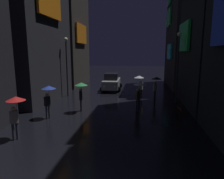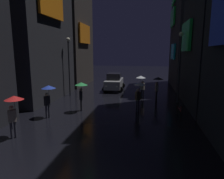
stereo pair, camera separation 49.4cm
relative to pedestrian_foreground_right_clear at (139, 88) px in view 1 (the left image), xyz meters
The scene contains 12 objects.
building_left_far 16.52m from the pedestrian_foreground_right_clear, 130.35° to the left, with size 4.25×7.14×19.13m.
building_right_far 14.42m from the pedestrian_foreground_right_clear, 65.05° to the left, with size 4.25×8.97×14.85m.
pedestrian_foreground_right_clear is the anchor object (origin of this frame).
pedestrian_foreground_left_black 3.71m from the pedestrian_foreground_right_clear, 67.23° to the left, with size 0.90×0.90×2.12m.
pedestrian_midstreet_left_red 8.11m from the pedestrian_foreground_right_clear, 135.92° to the right, with size 0.90×0.90×2.12m.
pedestrian_midstreet_centre_blue 6.19m from the pedestrian_foreground_right_clear, 156.74° to the right, with size 0.90×0.90×2.12m.
pedestrian_near_crossing_green 4.12m from the pedestrian_foreground_right_clear, behind, with size 0.90×0.90×2.12m.
pedestrian_far_right_clear 4.08m from the pedestrian_foreground_right_clear, 89.76° to the left, with size 0.90×0.90×2.12m.
bicycle_parked_at_storefront 3.09m from the pedestrian_foreground_right_clear, 17.02° to the right, with size 0.13×1.82×0.96m.
car_distant 8.50m from the pedestrian_foreground_right_clear, 111.61° to the left, with size 2.36×4.20×1.92m.
streetlamp_left_far 8.28m from the pedestrian_foreground_right_clear, 148.77° to the left, with size 0.36×0.36×5.58m.
streetlamp_right_far 4.72m from the pedestrian_foreground_right_clear, 44.05° to the left, with size 0.36×0.36×5.81m.
Camera 1 is at (2.00, -3.63, 4.19)m, focal length 32.00 mm.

